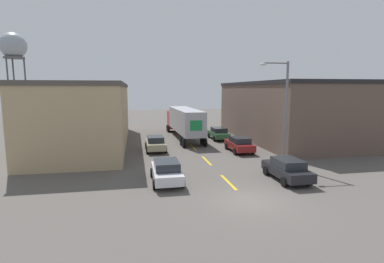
% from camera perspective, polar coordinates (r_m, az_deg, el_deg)
% --- Properties ---
extents(ground_plane, '(160.00, 160.00, 0.00)m').
position_cam_1_polar(ground_plane, '(18.19, 10.55, -12.90)').
color(ground_plane, '#56514C').
extents(road_centerline, '(0.20, 16.41, 0.01)m').
position_cam_1_polar(road_centerline, '(27.44, 2.80, -5.56)').
color(road_centerline, gold).
rests_on(road_centerline, ground_plane).
extents(warehouse_left, '(8.69, 25.22, 7.13)m').
position_cam_1_polar(warehouse_left, '(37.11, -19.09, 3.16)').
color(warehouse_left, tan).
rests_on(warehouse_left, ground_plane).
extents(warehouse_right, '(12.09, 21.87, 7.38)m').
position_cam_1_polar(warehouse_right, '(40.75, 18.08, 3.78)').
color(warehouse_right, brown).
rests_on(warehouse_right, ground_plane).
extents(semi_truck, '(3.10, 15.26, 3.96)m').
position_cam_1_polar(semi_truck, '(39.65, -1.61, 2.16)').
color(semi_truck, '#B21919').
rests_on(semi_truck, ground_plane).
extents(parked_car_left_near, '(2.09, 4.54, 1.56)m').
position_cam_1_polar(parked_car_left_near, '(21.10, -4.88, -7.49)').
color(parked_car_left_near, silver).
rests_on(parked_car_left_near, ground_plane).
extents(parked_car_left_far, '(2.09, 4.54, 1.56)m').
position_cam_1_polar(parked_car_left_far, '(31.85, -6.97, -2.20)').
color(parked_car_left_far, tan).
rests_on(parked_car_left_far, ground_plane).
extents(parked_car_right_far, '(2.09, 4.54, 1.56)m').
position_cam_1_polar(parked_car_right_far, '(38.83, 5.09, -0.32)').
color(parked_car_right_far, '#2D5B38').
rests_on(parked_car_right_far, ground_plane).
extents(parked_car_right_mid, '(2.09, 4.54, 1.56)m').
position_cam_1_polar(parked_car_right_mid, '(31.45, 9.02, -2.38)').
color(parked_car_right_mid, maroon).
rests_on(parked_car_right_mid, ground_plane).
extents(parked_car_right_near, '(2.09, 4.54, 1.56)m').
position_cam_1_polar(parked_car_right_near, '(22.58, 17.65, -6.81)').
color(parked_car_right_near, black).
rests_on(parked_car_right_near, ground_plane).
extents(water_tower, '(4.66, 4.66, 16.66)m').
position_cam_1_polar(water_tower, '(65.29, -30.91, 13.62)').
color(water_tower, '#47474C').
rests_on(water_tower, ground_plane).
extents(street_lamp, '(2.52, 0.32, 8.70)m').
position_cam_1_polar(street_lamp, '(25.94, 16.96, 4.49)').
color(street_lamp, slate).
rests_on(street_lamp, ground_plane).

